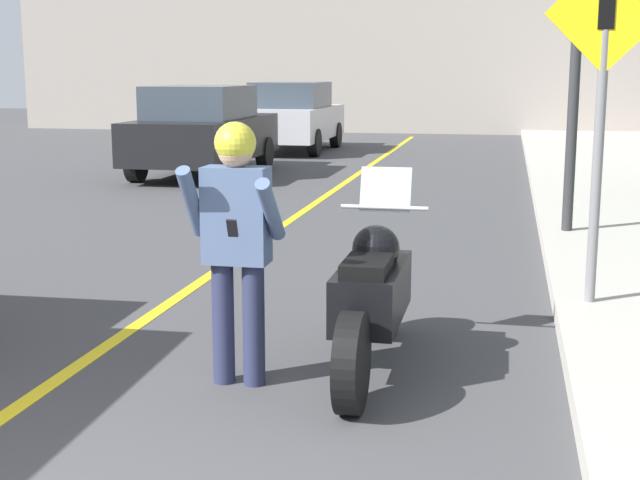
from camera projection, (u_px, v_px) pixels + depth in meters
road_center_line at (231, 261)px, 9.31m from camera, size 0.12×36.00×0.01m
building_backdrop at (441, 1)px, 27.66m from camera, size 28.00×1.20×8.14m
motorcycle at (372, 296)px, 5.86m from camera, size 0.62×2.16×1.29m
person_biker at (236, 228)px, 5.49m from camera, size 0.59×0.46×1.66m
crossing_sign at (601, 96)px, 6.77m from camera, size 0.91×0.08×2.68m
traffic_light at (578, 11)px, 9.73m from camera, size 0.26×0.30×3.50m
parked_car_black at (203, 130)px, 16.76m from camera, size 1.88×4.20×1.68m
parked_car_silver at (292, 116)px, 21.75m from camera, size 1.88×4.20×1.68m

